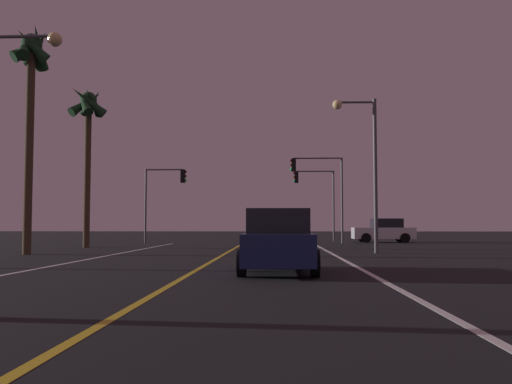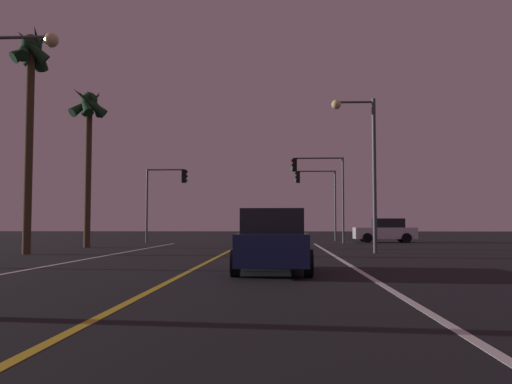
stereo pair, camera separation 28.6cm
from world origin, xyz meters
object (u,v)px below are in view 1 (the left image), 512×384
(car_crossing_side, at_px, (384,231))
(palm_tree_left_mid, at_px, (32,73))
(traffic_light_near_right, at_px, (318,179))
(palm_tree_left_far, at_px, (88,118))
(traffic_light_far_right, at_px, (314,189))
(street_lamp_right_far, at_px, (364,153))
(car_lead_same_lane, at_px, (278,242))
(traffic_light_near_left, at_px, (166,188))

(car_crossing_side, relative_size, palm_tree_left_mid, 0.43)
(car_crossing_side, xyz_separation_m, traffic_light_near_right, (-4.88, -2.44, 3.50))
(car_crossing_side, height_order, palm_tree_left_far, palm_tree_left_far)
(traffic_light_far_right, relative_size, street_lamp_right_far, 0.78)
(car_crossing_side, relative_size, traffic_light_far_right, 0.79)
(car_lead_same_lane, relative_size, street_lamp_right_far, 0.61)
(traffic_light_near_right, xyz_separation_m, traffic_light_near_left, (-10.35, -0.00, -0.54))
(car_lead_same_lane, bearing_deg, palm_tree_left_mid, 51.74)
(car_lead_same_lane, relative_size, palm_tree_left_mid, 0.43)
(traffic_light_far_right, relative_size, palm_tree_left_far, 0.60)
(car_crossing_side, xyz_separation_m, palm_tree_left_far, (-18.24, -9.44, 6.46))
(car_crossing_side, bearing_deg, traffic_light_far_right, -32.92)
(traffic_light_near_right, xyz_separation_m, traffic_light_far_right, (0.15, 5.50, -0.27))
(car_lead_same_lane, distance_m, street_lamp_right_far, 11.44)
(palm_tree_left_far, bearing_deg, car_crossing_side, 27.35)
(street_lamp_right_far, xyz_separation_m, palm_tree_left_mid, (-14.72, -1.59, 3.42))
(traffic_light_near_left, distance_m, street_lamp_right_far, 16.88)
(traffic_light_near_right, bearing_deg, car_lead_same_lane, 83.02)
(car_lead_same_lane, distance_m, palm_tree_left_mid, 15.45)
(traffic_light_near_left, bearing_deg, car_lead_same_lane, -71.19)
(car_lead_same_lane, distance_m, palm_tree_left_far, 19.75)
(car_lead_same_lane, height_order, traffic_light_near_left, traffic_light_near_left)
(traffic_light_near_left, height_order, palm_tree_left_mid, palm_tree_left_mid)
(street_lamp_right_far, bearing_deg, traffic_light_far_right, -86.57)
(car_crossing_side, bearing_deg, palm_tree_left_mid, 41.55)
(traffic_light_far_right, distance_m, street_lamp_right_far, 17.81)
(palm_tree_left_far, bearing_deg, street_lamp_right_far, -19.89)
(car_lead_same_lane, relative_size, traffic_light_near_left, 0.85)
(car_lead_same_lane, height_order, palm_tree_left_mid, palm_tree_left_mid)
(palm_tree_left_mid, bearing_deg, palm_tree_left_far, 88.79)
(traffic_light_near_right, relative_size, palm_tree_left_mid, 0.58)
(palm_tree_left_mid, bearing_deg, traffic_light_near_left, 77.19)
(traffic_light_near_left, bearing_deg, palm_tree_left_far, -113.25)
(car_crossing_side, bearing_deg, traffic_light_near_left, 9.08)
(car_lead_same_lane, distance_m, traffic_light_near_right, 22.79)
(traffic_light_near_left, xyz_separation_m, street_lamp_right_far, (11.56, -12.27, 0.74))
(car_lead_same_lane, bearing_deg, traffic_light_near_right, -6.98)
(street_lamp_right_far, bearing_deg, traffic_light_near_right, -84.36)
(car_crossing_side, bearing_deg, car_lead_same_lane, 72.92)
(car_crossing_side, xyz_separation_m, traffic_light_near_left, (-15.23, -2.44, 2.96))
(car_crossing_side, height_order, traffic_light_near_right, traffic_light_near_right)
(traffic_light_near_left, distance_m, palm_tree_left_far, 8.39)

